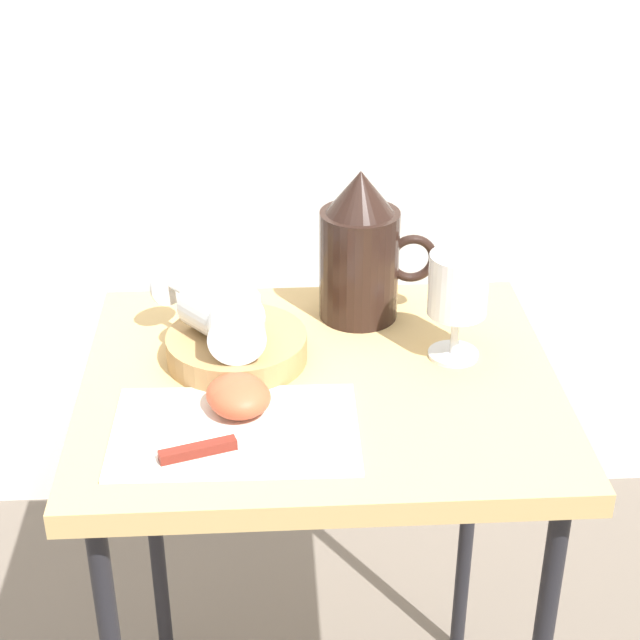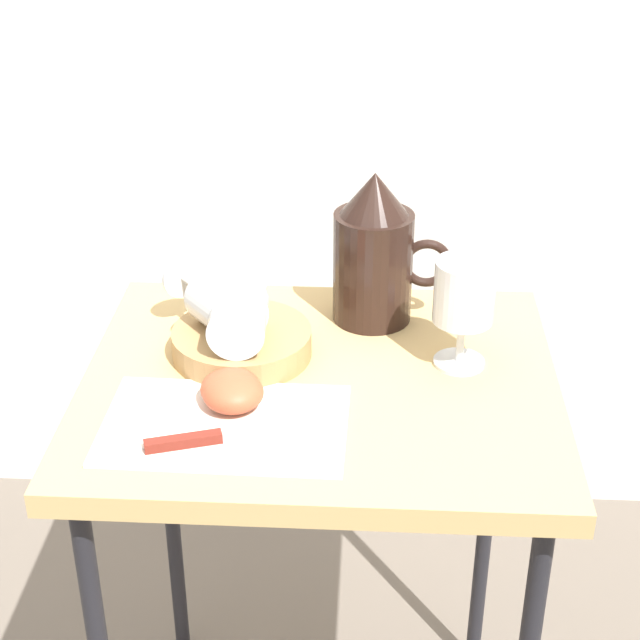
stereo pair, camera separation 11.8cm
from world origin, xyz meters
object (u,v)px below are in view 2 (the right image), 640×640
(wine_glass_upright, at_px, (464,298))
(pitcher, at_px, (374,262))
(basket_tray, at_px, (242,343))
(apple_half_right, at_px, (231,388))
(apple_half_left, at_px, (233,393))
(knife, at_px, (211,438))
(table, at_px, (320,423))
(wine_glass_tipped_near, at_px, (224,305))
(wine_glass_tipped_far, at_px, (239,316))

(wine_glass_upright, bearing_deg, pitcher, 133.41)
(basket_tray, distance_m, apple_half_right, 0.12)
(basket_tray, relative_size, apple_half_left, 2.49)
(knife, bearing_deg, apple_half_left, 77.48)
(table, height_order, wine_glass_tipped_near, wine_glass_tipped_near)
(pitcher, bearing_deg, knife, -119.72)
(basket_tray, distance_m, knife, 0.20)
(wine_glass_tipped_far, relative_size, apple_half_left, 2.20)
(apple_half_left, bearing_deg, wine_glass_upright, 23.94)
(wine_glass_tipped_far, distance_m, apple_half_left, 0.11)
(wine_glass_upright, distance_m, apple_half_left, 0.30)
(basket_tray, height_order, knife, basket_tray)
(table, height_order, wine_glass_upright, wine_glass_upright)
(table, relative_size, wine_glass_upright, 4.97)
(apple_half_left, xyz_separation_m, knife, (-0.02, -0.07, -0.01))
(table, relative_size, pitcher, 3.37)
(table, distance_m, apple_half_right, 0.15)
(wine_glass_tipped_far, bearing_deg, basket_tray, 92.20)
(wine_glass_tipped_far, bearing_deg, pitcher, 39.37)
(pitcher, relative_size, wine_glass_tipped_far, 1.33)
(table, bearing_deg, knife, -127.27)
(table, xyz_separation_m, wine_glass_tipped_far, (-0.10, 0.02, 0.14))
(wine_glass_upright, relative_size, apple_half_left, 1.98)
(table, bearing_deg, apple_half_right, -145.80)
(wine_glass_tipped_far, xyz_separation_m, knife, (-0.01, -0.17, -0.06))
(wine_glass_tipped_far, height_order, apple_half_right, wine_glass_tipped_far)
(wine_glass_tipped_near, bearing_deg, apple_half_right, -78.95)
(wine_glass_tipped_far, bearing_deg, table, -13.49)
(basket_tray, distance_m, wine_glass_upright, 0.28)
(pitcher, xyz_separation_m, apple_half_right, (-0.16, -0.23, -0.06))
(basket_tray, bearing_deg, wine_glass_tipped_far, -87.80)
(pitcher, height_order, apple_half_right, pitcher)
(table, xyz_separation_m, basket_tray, (-0.10, 0.05, 0.09))
(wine_glass_upright, xyz_separation_m, wine_glass_tipped_near, (-0.29, 0.01, -0.02))
(basket_tray, bearing_deg, table, -25.73)
(wine_glass_tipped_far, bearing_deg, wine_glass_upright, 3.80)
(knife, bearing_deg, wine_glass_tipped_near, 93.30)
(wine_glass_tipped_near, xyz_separation_m, knife, (0.01, -0.20, -0.06))
(apple_half_left, relative_size, apple_half_right, 1.00)
(table, bearing_deg, wine_glass_tipped_far, 166.51)
(basket_tray, relative_size, wine_glass_tipped_far, 1.13)
(table, relative_size, apple_half_right, 9.84)
(wine_glass_tipped_far, height_order, apple_half_left, wine_glass_tipped_far)
(basket_tray, height_order, apple_half_right, apple_half_right)
(apple_half_left, bearing_deg, basket_tray, 92.62)
(wine_glass_tipped_near, bearing_deg, pitcher, 30.04)
(apple_half_left, height_order, knife, apple_half_left)
(wine_glass_upright, bearing_deg, table, -166.19)
(wine_glass_tipped_near, relative_size, apple_half_left, 2.25)
(pitcher, xyz_separation_m, wine_glass_tipped_far, (-0.16, -0.13, -0.01))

